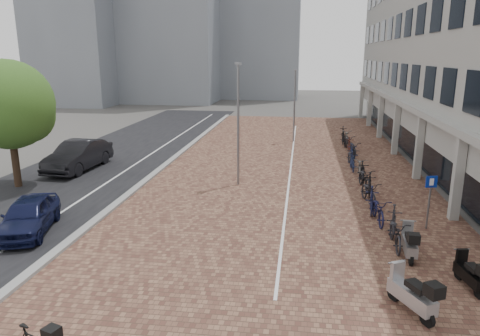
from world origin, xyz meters
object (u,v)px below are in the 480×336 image
(scooter_front, at_px, (410,242))
(scooter_back, at_px, (412,292))
(car_navy, at_px, (28,215))
(car_dark, at_px, (78,156))
(parking_sign, at_px, (430,195))
(scooter_mid, at_px, (470,273))

(scooter_front, relative_size, scooter_back, 0.93)
(car_navy, height_order, car_dark, car_dark)
(car_dark, distance_m, scooter_back, 19.74)
(car_navy, distance_m, parking_sign, 14.75)
(car_navy, relative_size, scooter_mid, 2.63)
(car_navy, distance_m, scooter_front, 13.33)
(scooter_front, height_order, scooter_mid, scooter_front)
(scooter_front, bearing_deg, parking_sign, 69.47)
(scooter_back, xyz_separation_m, parking_sign, (1.89, 5.91, 0.76))
(scooter_back, relative_size, parking_sign, 0.83)
(car_dark, bearing_deg, parking_sign, -17.63)
(scooter_back, distance_m, parking_sign, 6.25)
(car_dark, bearing_deg, car_navy, -70.16)
(car_dark, distance_m, parking_sign, 18.40)
(parking_sign, bearing_deg, scooter_back, -122.16)
(scooter_mid, height_order, parking_sign, parking_sign)
(scooter_back, bearing_deg, parking_sign, 44.81)
(scooter_mid, distance_m, scooter_back, 2.40)
(car_navy, relative_size, scooter_back, 2.23)
(scooter_back, bearing_deg, car_navy, 136.69)
(scooter_mid, relative_size, parking_sign, 0.70)
(car_dark, height_order, scooter_front, car_dark)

